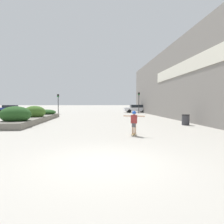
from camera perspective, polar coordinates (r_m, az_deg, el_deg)
ground_plane at (r=6.01m, az=-2.15°, el=-14.24°), size 300.00×300.00×0.00m
building_wall_right at (r=23.09m, az=17.19°, el=8.31°), size 0.67×39.20×8.15m
planter_box at (r=19.60m, az=-21.51°, el=-1.10°), size 2.20×12.71×1.50m
skateboard at (r=10.76m, az=6.28°, el=-6.34°), size 0.39×0.61×0.10m
skateboarder at (r=10.67m, az=6.30°, el=-2.24°), size 1.09×0.51×1.23m
trash_bin at (r=16.71m, az=20.28°, el=-2.09°), size 0.60×0.60×0.83m
car_leftmost at (r=36.25m, az=6.92°, el=1.01°), size 4.23×1.98×1.41m
car_center_left at (r=40.24m, az=-27.24°, el=0.86°), size 4.04×1.87×1.35m
traffic_light_left at (r=32.92m, az=-15.14°, el=3.25°), size 0.28×0.30×3.14m
traffic_light_right at (r=33.60m, az=7.68°, el=3.68°), size 0.28×0.30×3.50m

